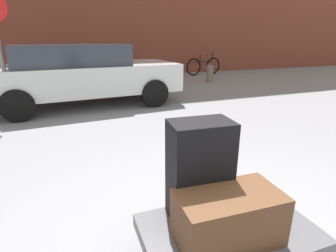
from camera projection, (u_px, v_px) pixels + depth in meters
The scene contains 7 objects.
luggage_cart at pixel (228, 236), 1.83m from camera, with size 1.16×0.73×0.34m.
suitcase_black_center at pixel (199, 171), 1.82m from camera, with size 0.42×0.27×0.71m, color black.
duffel_bag_brown_rear_right at pixel (228, 217), 1.65m from camera, with size 0.65×0.36×0.33m, color #51331E.
parked_car at pixel (82, 73), 6.22m from camera, with size 4.42×2.16×1.42m.
bicycle_leaning at pixel (204, 66), 11.44m from camera, with size 1.75×0.35×0.96m.
bollard_kerb_near at pixel (172, 76), 9.10m from camera, with size 0.23×0.23×0.61m, color #72665B.
bollard_kerb_mid at pixel (210, 74), 9.58m from camera, with size 0.23×0.23×0.61m, color #72665B.
Camera 1 is at (-0.90, -1.26, 1.57)m, focal length 28.30 mm.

